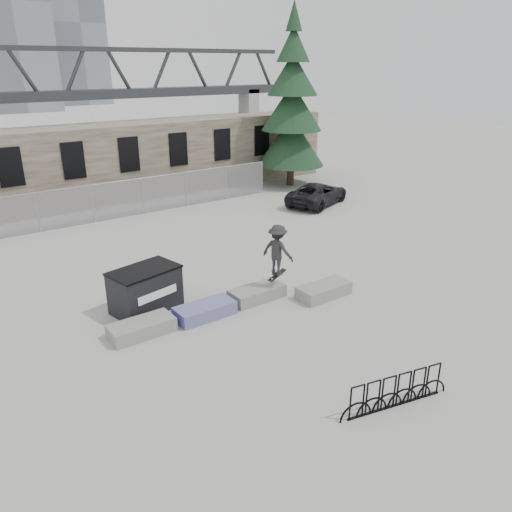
{
  "coord_description": "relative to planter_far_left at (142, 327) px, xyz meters",
  "views": [
    {
      "loc": [
        -7.95,
        -12.88,
        7.87
      ],
      "look_at": [
        2.01,
        0.8,
        1.3
      ],
      "focal_mm": 35.0,
      "sensor_mm": 36.0,
      "label": 1
    }
  ],
  "objects": [
    {
      "name": "suv",
      "position": [
        14.78,
        8.13,
        0.4
      ],
      "size": [
        5.12,
        3.63,
        1.3
      ],
      "primitive_type": "imported",
      "rotation": [
        0.0,
        0.0,
        1.92
      ],
      "color": "black",
      "rests_on": "ground"
    },
    {
      "name": "stone_wall",
      "position": [
        2.84,
        16.1,
        2.01
      ],
      "size": [
        36.0,
        2.58,
        4.5
      ],
      "color": "brown",
      "rests_on": "ground"
    },
    {
      "name": "planter_center_left",
      "position": [
        2.17,
        -0.15,
        0.0
      ],
      "size": [
        2.0,
        0.9,
        0.45
      ],
      "color": "navy",
      "rests_on": "ground"
    },
    {
      "name": "dumpster",
      "position": [
        0.84,
        1.5,
        0.5
      ],
      "size": [
        2.48,
        1.8,
        1.48
      ],
      "rotation": [
        0.0,
        0.0,
        0.2
      ],
      "color": "black",
      "rests_on": "ground"
    },
    {
      "name": "skateboarder",
      "position": [
        5.05,
        -0.34,
        1.54
      ],
      "size": [
        1.06,
        1.35,
        2.0
      ],
      "rotation": [
        0.0,
        0.0,
        1.94
      ],
      "color": "#252528",
      "rests_on": "ground"
    },
    {
      "name": "bike_rack",
      "position": [
        3.57,
        -6.87,
        0.19
      ],
      "size": [
        3.07,
        0.75,
        0.9
      ],
      "rotation": [
        0.0,
        0.0,
        -0.23
      ],
      "color": "black",
      "rests_on": "ground"
    },
    {
      "name": "truss_bridge",
      "position": [
        12.84,
        54.86,
        3.88
      ],
      "size": [
        70.0,
        3.0,
        9.8
      ],
      "color": "#2D3033",
      "rests_on": "ground"
    },
    {
      "name": "planter_offset",
      "position": [
        6.43,
        -1.31,
        0.0
      ],
      "size": [
        2.0,
        0.9,
        0.45
      ],
      "color": "gray",
      "rests_on": "ground"
    },
    {
      "name": "spruce_tree",
      "position": [
        16.7,
        12.97,
        4.71
      ],
      "size": [
        4.45,
        4.45,
        11.5
      ],
      "color": "#38281E",
      "rests_on": "ground"
    },
    {
      "name": "chainlink_fence",
      "position": [
        2.84,
        12.36,
        0.79
      ],
      "size": [
        22.06,
        0.06,
        2.02
      ],
      "color": "gray",
      "rests_on": "ground"
    },
    {
      "name": "planter_center_right",
      "position": [
        4.35,
        -0.09,
        0.0
      ],
      "size": [
        2.0,
        0.9,
        0.45
      ],
      "color": "gray",
      "rests_on": "ground"
    },
    {
      "name": "ground",
      "position": [
        2.84,
        -0.14,
        -0.25
      ],
      "size": [
        120.0,
        120.0,
        0.0
      ],
      "primitive_type": "plane",
      "color": "#A0A09C",
      "rests_on": "ground"
    },
    {
      "name": "planter_far_left",
      "position": [
        0.0,
        0.0,
        0.0
      ],
      "size": [
        2.0,
        0.9,
        0.45
      ],
      "color": "gray",
      "rests_on": "ground"
    }
  ]
}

